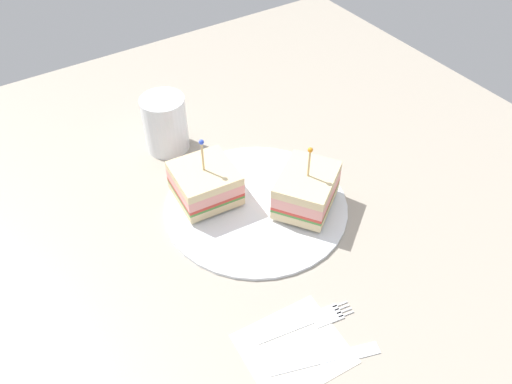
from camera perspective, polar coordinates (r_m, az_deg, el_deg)
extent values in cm
cube|color=#9E9384|center=(74.88, 0.00, -2.19)|extent=(105.68, 105.68, 2.00)
cylinder|color=white|center=(73.82, 0.00, -1.39)|extent=(26.14, 26.14, 0.96)
cube|color=beige|center=(73.20, 5.49, -0.88)|extent=(11.74, 11.23, 1.32)
cube|color=#478438|center=(72.60, 5.54, -0.39)|extent=(11.74, 11.23, 0.40)
cube|color=red|center=(72.29, 5.56, -0.14)|extent=(11.74, 11.23, 0.50)
cube|color=#E59389|center=(71.51, 5.62, 0.51)|extent=(11.74, 11.23, 1.76)
cube|color=beige|center=(70.47, 5.71, 1.42)|extent=(11.74, 11.23, 1.32)
cylinder|color=tan|center=(68.78, 5.85, 2.99)|extent=(0.30, 0.30, 5.11)
sphere|color=orange|center=(67.15, 6.01, 4.64)|extent=(0.70, 0.70, 0.70)
cube|color=beige|center=(74.37, -5.54, -0.04)|extent=(8.96, 9.02, 1.24)
cube|color=#478438|center=(73.81, -5.58, 0.42)|extent=(8.96, 9.02, 0.40)
cube|color=red|center=(73.50, -5.61, 0.68)|extent=(8.96, 9.02, 0.50)
cube|color=#E59389|center=(72.81, -5.66, 1.27)|extent=(8.96, 9.02, 1.55)
cube|color=beige|center=(71.87, -5.74, 2.09)|extent=(8.96, 9.02, 1.24)
cylinder|color=tan|center=(70.09, -5.89, 3.75)|extent=(0.30, 0.30, 5.47)
sphere|color=blue|center=(68.37, -6.05, 5.50)|extent=(0.70, 0.70, 0.70)
cylinder|color=silver|center=(83.88, -9.83, 6.46)|extent=(6.06, 6.06, 5.62)
cylinder|color=white|center=(82.84, -9.98, 7.43)|extent=(6.88, 6.88, 9.14)
cube|color=beige|center=(60.71, 4.19, -16.84)|extent=(11.86, 10.81, 0.15)
cube|color=silver|center=(61.65, 3.34, -15.07)|extent=(7.07, 1.78, 0.35)
cube|color=silver|center=(63.22, 7.82, -13.33)|extent=(3.92, 2.77, 0.35)
cube|color=silver|center=(63.66, 9.92, -13.12)|extent=(2.00, 0.51, 0.35)
cube|color=silver|center=(63.88, 9.69, -12.78)|extent=(2.00, 0.51, 0.35)
cube|color=silver|center=(64.09, 9.46, -12.44)|extent=(2.00, 0.51, 0.35)
cube|color=silver|center=(64.31, 9.24, -12.11)|extent=(2.00, 0.51, 0.35)
cube|color=silver|center=(59.67, 5.10, -18.56)|extent=(7.30, 2.90, 0.35)
cube|color=silver|center=(61.02, 10.26, -17.17)|extent=(7.12, 3.60, 0.24)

